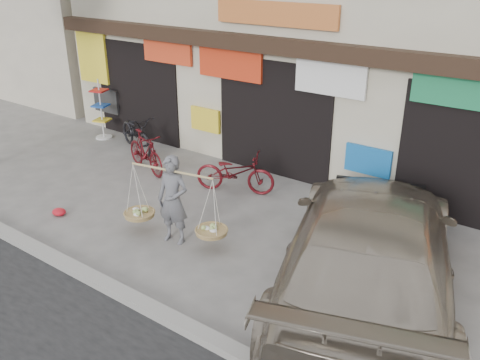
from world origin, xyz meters
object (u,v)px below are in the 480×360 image
Objects in this scene: street_vendor at (173,203)px; display_rack at (102,115)px; bike_2 at (235,172)px; suv at (369,249)px; bike_0 at (136,133)px; bike_1 at (145,152)px.

street_vendor is 6.42m from display_rack.
suv reaches higher than bike_2.
bike_0 is 1.53m from bike_1.
bike_0 is (-4.08, 2.95, -0.27)m from street_vendor.
bike_2 is 1.03× the size of display_rack.
street_vendor is 2.42m from bike_2.
suv is at bearing -87.00° from bike_1.
street_vendor is 0.32× the size of suv.
bike_2 is (-0.37, 2.37, -0.30)m from street_vendor.
bike_2 is (2.46, 0.31, -0.04)m from bike_1.
street_vendor is 3.54m from suv.
display_rack is at bearing 106.72° from bike_0.
bike_2 is at bearing -44.75° from suv.
bike_1 is (1.25, -0.89, -0.00)m from bike_0.
suv is (7.59, -2.51, 0.36)m from bike_0.
display_rack reaches higher than bike_1.
bike_1 is (-2.83, 2.06, -0.27)m from street_vendor.
bike_1 reaches higher than bike_2.
suv reaches higher than display_rack.
display_rack is (-5.25, 0.72, 0.23)m from bike_2.
bike_1 is 6.56m from suv.
bike_2 is 4.36m from suv.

